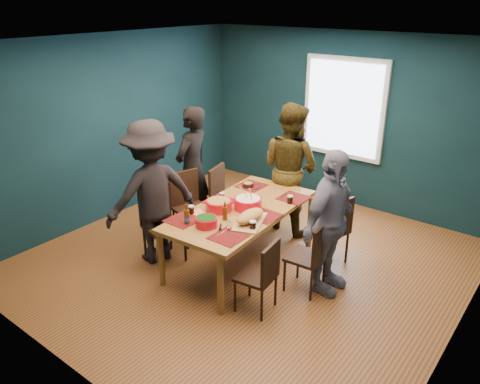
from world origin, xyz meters
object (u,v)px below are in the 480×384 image
object	(u,v)px
chair_right_mid	(312,253)
chair_right_near	(263,272)
bowl_herbs	(206,221)
person_back	(290,168)
chair_left_far	(223,194)
person_right	(330,223)
person_far_left	(192,168)
dining_table	(241,214)
bowl_dumpling	(248,203)
chair_right_far	(334,226)
cutting_board	(250,217)
person_near_left	(151,193)
bowl_salad	(219,205)
chair_left_mid	(188,201)
chair_left_near	(160,217)

from	to	relation	value
chair_right_mid	chair_right_near	xyz separation A→B (m)	(-0.23, -0.64, -0.02)
chair_right_near	bowl_herbs	bearing A→B (deg)	171.36
chair_right_near	person_back	size ratio (longest dim) A/B	0.45
chair_left_far	person_right	world-z (taller)	person_right
person_far_left	bowl_herbs	world-z (taller)	person_far_left
bowl_herbs	chair_right_mid	bearing A→B (deg)	31.33
dining_table	bowl_dumpling	world-z (taller)	bowl_dumpling
chair_right_near	chair_right_far	bearing A→B (deg)	76.52
chair_right_far	chair_left_far	bearing A→B (deg)	-161.76
bowl_dumpling	cutting_board	bearing A→B (deg)	-49.85
dining_table	person_near_left	distance (m)	1.14
bowl_herbs	person_far_left	bearing A→B (deg)	138.63
chair_right_near	person_back	bearing A→B (deg)	107.12
chair_right_mid	person_near_left	world-z (taller)	person_near_left
bowl_salad	bowl_dumpling	distance (m)	0.35
chair_right_mid	bowl_dumpling	world-z (taller)	bowl_dumpling
chair_right_mid	chair_right_far	bearing A→B (deg)	93.61
person_back	bowl_herbs	distance (m)	1.86
chair_right_far	chair_right_mid	world-z (taller)	chair_right_far
person_far_left	bowl_herbs	size ratio (longest dim) A/B	7.09
chair_left_mid	person_right	world-z (taller)	person_right
chair_right_near	cutting_board	world-z (taller)	cutting_board
chair_right_far	bowl_salad	distance (m)	1.45
chair_right_far	bowl_salad	xyz separation A→B (m)	(-1.09, -0.90, 0.31)
chair_left_far	chair_left_near	world-z (taller)	chair_left_near
bowl_dumpling	person_right	bearing A→B (deg)	6.51
bowl_salad	cutting_board	size ratio (longest dim) A/B	0.45
dining_table	person_back	size ratio (longest dim) A/B	1.13
chair_left_mid	bowl_herbs	world-z (taller)	chair_left_mid
chair_right_far	person_right	world-z (taller)	person_right
chair_left_mid	bowl_herbs	bearing A→B (deg)	-19.39
bowl_salad	bowl_dumpling	size ratio (longest dim) A/B	0.93
person_back	person_right	bearing A→B (deg)	146.11
chair_right_far	chair_right_mid	size ratio (longest dim) A/B	1.05
chair_right_mid	bowl_dumpling	bearing A→B (deg)	173.62
person_far_left	bowl_herbs	bearing A→B (deg)	39.14
chair_left_far	chair_right_far	xyz separation A→B (m)	(1.70, 0.08, -0.02)
chair_left_mid	chair_right_near	size ratio (longest dim) A/B	1.15
person_back	chair_left_far	bearing A→B (deg)	50.16
chair_left_mid	person_right	bearing A→B (deg)	18.47
person_near_left	chair_left_mid	bearing A→B (deg)	-159.54
dining_table	bowl_dumpling	size ratio (longest dim) A/B	6.24
dining_table	person_near_left	xyz separation A→B (m)	(-0.97, -0.55, 0.21)
chair_right_near	person_near_left	distance (m)	1.79
person_right	cutting_board	xyz separation A→B (m)	(-0.79, -0.42, -0.01)
dining_table	person_back	world-z (taller)	person_back
person_back	person_right	xyz separation A→B (m)	(1.19, -1.08, -0.08)
person_right	cutting_board	bearing A→B (deg)	118.95
chair_left_near	bowl_salad	distance (m)	0.84
dining_table	person_right	xyz separation A→B (m)	(1.10, 0.17, 0.15)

